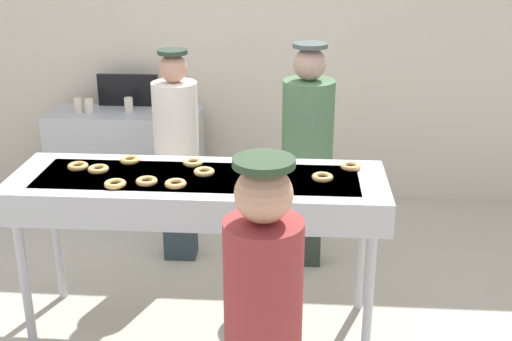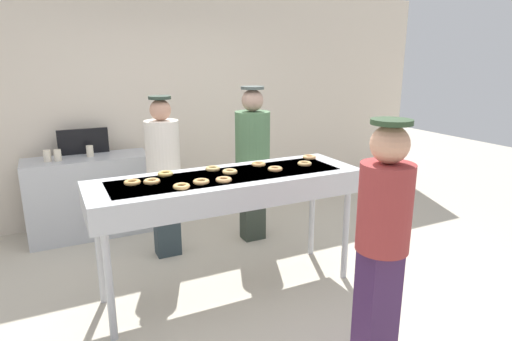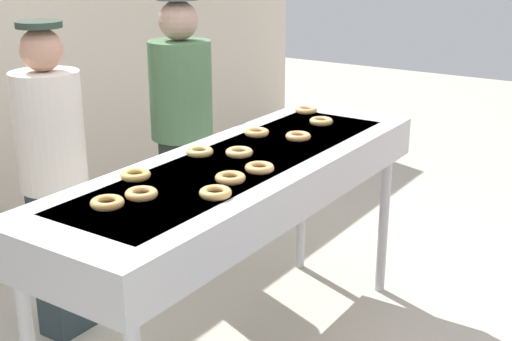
{
  "view_description": "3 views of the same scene",
  "coord_description": "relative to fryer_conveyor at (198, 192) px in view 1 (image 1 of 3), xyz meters",
  "views": [
    {
      "loc": [
        0.6,
        -3.6,
        2.47
      ],
      "look_at": [
        0.34,
        0.14,
        1.03
      ],
      "focal_mm": 46.12,
      "sensor_mm": 36.0,
      "label": 1
    },
    {
      "loc": [
        -1.29,
        -3.15,
        1.99
      ],
      "look_at": [
        0.3,
        0.09,
        1.02
      ],
      "focal_mm": 30.21,
      "sensor_mm": 36.0,
      "label": 2
    },
    {
      "loc": [
        -2.39,
        -1.67,
        1.97
      ],
      "look_at": [
        0.15,
        0.03,
        0.94
      ],
      "focal_mm": 47.86,
      "sensor_mm": 36.0,
      "label": 3
    }
  ],
  "objects": [
    {
      "name": "menu_display",
      "position": [
        -0.93,
        2.02,
        0.11
      ],
      "size": [
        0.54,
        0.04,
        0.29
      ],
      "primitive_type": "cube",
      "color": "black",
      "rests_on": "prep_counter"
    },
    {
      "name": "glazed_donut_6",
      "position": [
        -0.61,
        0.04,
        0.12
      ],
      "size": [
        0.16,
        0.16,
        0.03
      ],
      "primitive_type": "torus",
      "rotation": [
        0.0,
        0.0,
        0.36
      ],
      "color": "#EBAF64",
      "rests_on": "fryer_conveyor"
    },
    {
      "name": "glazed_donut_2",
      "position": [
        -0.75,
        0.08,
        0.12
      ],
      "size": [
        0.16,
        0.16,
        0.03
      ],
      "primitive_type": "torus",
      "rotation": [
        0.0,
        0.0,
        0.33
      ],
      "color": "#E6AC5C",
      "rests_on": "fryer_conveyor"
    },
    {
      "name": "glazed_donut_7",
      "position": [
        0.92,
        0.19,
        0.12
      ],
      "size": [
        0.18,
        0.18,
        0.03
      ],
      "primitive_type": "torus",
      "rotation": [
        0.0,
        0.0,
        0.73
      ],
      "color": "#EDAE6B",
      "rests_on": "fryer_conveyor"
    },
    {
      "name": "ground_plane",
      "position": [
        0.0,
        0.0,
        -0.94
      ],
      "size": [
        16.0,
        16.0,
        0.0
      ],
      "primitive_type": "plane",
      "color": "beige"
    },
    {
      "name": "paper_cup_1",
      "position": [
        -1.22,
        1.77,
        0.03
      ],
      "size": [
        0.07,
        0.07,
        0.12
      ],
      "primitive_type": "cylinder",
      "color": "beige",
      "rests_on": "prep_counter"
    },
    {
      "name": "customer_waiting",
      "position": [
        0.47,
        -1.31,
        -0.01
      ],
      "size": [
        0.32,
        0.32,
        1.64
      ],
      "rotation": [
        0.0,
        0.0,
        0.21
      ],
      "color": "#3C2049",
      "rests_on": "ground"
    },
    {
      "name": "worker_baker",
      "position": [
        0.66,
        0.9,
        0.04
      ],
      "size": [
        0.37,
        0.37,
        1.68
      ],
      "rotation": [
        0.0,
        0.0,
        2.93
      ],
      "color": "#2D362D",
      "rests_on": "ground"
    },
    {
      "name": "worker_assistant",
      "position": [
        -0.3,
        0.92,
        -0.03
      ],
      "size": [
        0.33,
        0.33,
        1.62
      ],
      "rotation": [
        0.0,
        0.0,
        3.37
      ],
      "color": "#2B393E",
      "rests_on": "ground"
    },
    {
      "name": "glazed_donut_9",
      "position": [
        0.03,
        0.04,
        0.12
      ],
      "size": [
        0.15,
        0.15,
        0.03
      ],
      "primitive_type": "torus",
      "rotation": [
        0.0,
        0.0,
        2.92
      ],
      "color": "#EBBC6F",
      "rests_on": "fryer_conveyor"
    },
    {
      "name": "glazed_donut_8",
      "position": [
        0.41,
        -0.05,
        0.12
      ],
      "size": [
        0.16,
        0.16,
        0.03
      ],
      "primitive_type": "torus",
      "rotation": [
        0.0,
        0.0,
        2.77
      ],
      "color": "#EAAA66",
      "rests_on": "fryer_conveyor"
    },
    {
      "name": "paper_cup_2",
      "position": [
        -0.89,
        1.84,
        0.03
      ],
      "size": [
        0.07,
        0.07,
        0.12
      ],
      "primitive_type": "cylinder",
      "color": "beige",
      "rests_on": "prep_counter"
    },
    {
      "name": "paper_cup_0",
      "position": [
        -1.32,
        1.79,
        0.03
      ],
      "size": [
        0.07,
        0.07,
        0.12
      ],
      "primitive_type": "cylinder",
      "color": "beige",
      "rests_on": "prep_counter"
    },
    {
      "name": "glazed_donut_0",
      "position": [
        0.74,
        0.0,
        0.12
      ],
      "size": [
        0.17,
        0.17,
        0.03
      ],
      "primitive_type": "torus",
      "rotation": [
        0.0,
        0.0,
        2.71
      ],
      "color": "tan",
      "rests_on": "fryer_conveyor"
    },
    {
      "name": "glazed_donut_4",
      "position": [
        -0.28,
        -0.13,
        0.12
      ],
      "size": [
        0.14,
        0.14,
        0.03
      ],
      "primitive_type": "torus",
      "rotation": [
        0.0,
        0.0,
        1.47
      ],
      "color": "#E7AC65",
      "rests_on": "fryer_conveyor"
    },
    {
      "name": "fryer_conveyor",
      "position": [
        0.0,
        0.0,
        0.0
      ],
      "size": [
        2.25,
        0.71,
        1.04
      ],
      "color": "#B7BABF",
      "rests_on": "ground"
    },
    {
      "name": "glazed_donut_5",
      "position": [
        -0.45,
        -0.19,
        0.12
      ],
      "size": [
        0.16,
        0.16,
        0.03
      ],
      "primitive_type": "torus",
      "rotation": [
        0.0,
        0.0,
        2.76
      ],
      "color": "#EBB262",
      "rests_on": "fryer_conveyor"
    },
    {
      "name": "back_wall",
      "position": [
        0.0,
        2.27,
        0.47
      ],
      "size": [
        8.0,
        0.12,
        2.81
      ],
      "primitive_type": "cube",
      "color": "beige",
      "rests_on": "ground"
    },
    {
      "name": "glazed_donut_1",
      "position": [
        -0.06,
        0.2,
        0.12
      ],
      "size": [
        0.14,
        0.14,
        0.03
      ],
      "primitive_type": "torus",
      "rotation": [
        0.0,
        0.0,
        1.49
      ],
      "color": "#DCB76C",
      "rests_on": "fryer_conveyor"
    },
    {
      "name": "glazed_donut_10",
      "position": [
        -0.1,
        -0.16,
        0.12
      ],
      "size": [
        0.17,
        0.17,
        0.03
      ],
      "primitive_type": "torus",
      "rotation": [
        0.0,
        0.0,
        0.56
      ],
      "color": "#E7AA68",
      "rests_on": "fryer_conveyor"
    },
    {
      "name": "glazed_donut_3",
      "position": [
        -0.46,
        0.21,
        0.12
      ],
      "size": [
        0.15,
        0.15,
        0.03
      ],
      "primitive_type": "torus",
      "rotation": [
        0.0,
        0.0,
        0.26
      ],
      "color": "#E5BA5E",
      "rests_on": "fryer_conveyor"
    },
    {
      "name": "prep_counter",
      "position": [
        -0.93,
        1.82,
        -0.48
      ],
      "size": [
        1.32,
        0.51,
        0.9
      ],
      "primitive_type": "cube",
      "color": "#B7BABF",
      "rests_on": "ground"
    },
    {
      "name": "glazed_donut_11",
      "position": [
        0.36,
        0.16,
        0.12
      ],
      "size": [
        0.15,
        0.15,
        0.03
      ],
      "primitive_type": "torus",
      "rotation": [
        0.0,
        0.0,
        2.91
      ],
      "color": "#E9AC63",
      "rests_on": "fryer_conveyor"
    }
  ]
}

